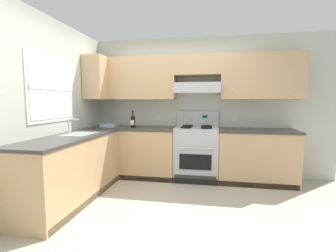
# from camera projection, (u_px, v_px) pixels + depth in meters

# --- Properties ---
(ground_plane) EXTENTS (7.04, 7.04, 0.00)m
(ground_plane) POSITION_uv_depth(u_px,v_px,m) (159.00, 207.00, 3.15)
(ground_plane) COLOR #B2AA99
(wall_back) EXTENTS (4.68, 0.57, 2.55)m
(wall_back) POSITION_uv_depth(u_px,v_px,m) (198.00, 96.00, 4.42)
(wall_back) COLOR beige
(wall_back) RESTS_ON ground_plane
(wall_left) EXTENTS (0.47, 4.00, 2.55)m
(wall_left) POSITION_uv_depth(u_px,v_px,m) (56.00, 104.00, 3.52)
(wall_left) COLOR beige
(wall_left) RESTS_ON ground_plane
(counter_back_run) EXTENTS (3.60, 0.65, 0.91)m
(counter_back_run) POSITION_uv_depth(u_px,v_px,m) (186.00, 154.00, 4.28)
(counter_back_run) COLOR tan
(counter_back_run) RESTS_ON ground_plane
(counter_left_run) EXTENTS (0.63, 1.91, 1.13)m
(counter_left_run) POSITION_uv_depth(u_px,v_px,m) (72.00, 168.00, 3.32)
(counter_left_run) COLOR tan
(counter_left_run) RESTS_ON ground_plane
(stove) EXTENTS (0.76, 0.62, 1.20)m
(stove) POSITION_uv_depth(u_px,v_px,m) (196.00, 152.00, 4.26)
(stove) COLOR #B7BABC
(stove) RESTS_ON ground_plane
(wine_bottle) EXTENTS (0.08, 0.08, 0.31)m
(wine_bottle) POSITION_uv_depth(u_px,v_px,m) (133.00, 121.00, 4.32)
(wine_bottle) COLOR black
(wine_bottle) RESTS_ON counter_back_run
(bowl) EXTENTS (0.28, 0.23, 0.06)m
(bowl) POSITION_uv_depth(u_px,v_px,m) (109.00, 126.00, 4.47)
(bowl) COLOR #9EADB7
(bowl) RESTS_ON counter_back_run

